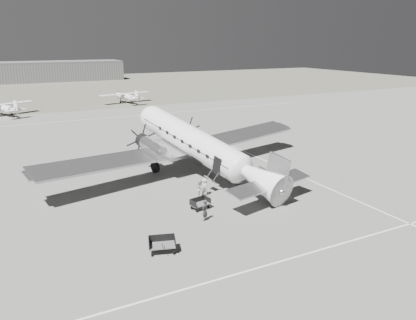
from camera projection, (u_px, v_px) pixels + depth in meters
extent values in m
plane|color=slate|center=(186.00, 191.00, 36.86)|extent=(260.00, 260.00, 0.00)
cube|color=silver|center=(278.00, 262.00, 24.88)|extent=(60.00, 0.15, 0.01)
cube|color=silver|center=(291.00, 172.00, 42.08)|extent=(0.15, 80.00, 0.01)
cube|color=silver|center=(93.00, 119.00, 71.09)|extent=(90.00, 0.15, 0.01)
cube|color=#59574B|center=(54.00, 88.00, 118.15)|extent=(260.00, 90.00, 0.01)
cube|color=slate|center=(59.00, 72.00, 140.88)|extent=(42.00, 14.00, 6.00)
cube|color=#545454|center=(58.00, 62.00, 139.95)|extent=(42.00, 14.00, 0.60)
imported|color=#323232|center=(205.00, 210.00, 30.50)|extent=(0.72, 0.69, 1.65)
imported|color=#AFAFAC|center=(200.00, 189.00, 34.96)|extent=(0.86, 0.95, 1.59)
imported|color=beige|center=(205.00, 187.00, 35.53)|extent=(0.52, 0.78, 1.55)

